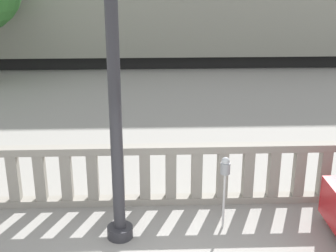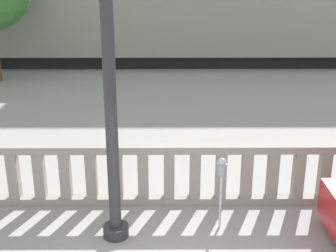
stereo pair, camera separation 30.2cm
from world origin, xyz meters
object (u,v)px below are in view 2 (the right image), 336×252
(lamppost, at_px, (108,35))
(parking_meter, at_px, (222,172))
(train_near, at_px, (251,16))
(train_far, at_px, (72,7))

(lamppost, bearing_deg, parking_meter, 8.62)
(parking_meter, bearing_deg, train_near, 78.44)
(train_near, distance_m, train_far, 12.00)
(train_near, xyz_separation_m, train_far, (-9.33, 7.53, -0.31))
(parking_meter, relative_size, train_far, 0.05)
(parking_meter, bearing_deg, lamppost, -171.38)
(parking_meter, xyz_separation_m, train_far, (-6.49, 21.42, 0.71))
(lamppost, xyz_separation_m, train_far, (-4.69, 21.69, -1.65))
(lamppost, relative_size, train_far, 0.27)
(train_near, bearing_deg, train_far, 141.08)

